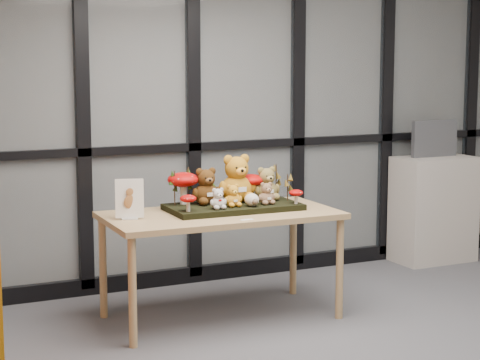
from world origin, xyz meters
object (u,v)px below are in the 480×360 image
mushroom_back_left (183,187)px  sign_holder (130,201)px  display_table (221,222)px  plush_cream_hedgehog (252,199)px  bear_brown_medium (206,184)px  bear_tan_back (266,182)px  bear_beige_small (266,192)px  monitor (434,138)px  bear_small_yellow (233,194)px  mushroom_back_right (251,186)px  mushroom_front_left (188,202)px  bear_white_bow (218,197)px  mushroom_front_right (296,196)px  bear_pooh_yellow (236,176)px  cabinet (434,209)px  diorama_tray (233,207)px

mushroom_back_left → sign_holder: mushroom_back_left is taller
display_table → plush_cream_hedgehog: 0.25m
mushroom_back_left → display_table: bearing=-48.4°
bear_brown_medium → bear_tan_back: bearing=-2.6°
bear_beige_small → plush_cream_hedgehog: size_ratio=1.73×
monitor → bear_small_yellow: bearing=-161.4°
bear_brown_medium → plush_cream_hedgehog: (0.23, -0.22, -0.09)m
mushroom_back_right → sign_holder: 0.92m
sign_holder → bear_small_yellow: bearing=12.0°
mushroom_front_left → sign_holder: (-0.36, 0.10, 0.02)m
bear_white_bow → plush_cream_hedgehog: 0.24m
bear_brown_medium → monitor: monitor is taller
bear_small_yellow → mushroom_front_right: bearing=-9.0°
bear_beige_small → bear_white_bow: bearing=-174.6°
display_table → bear_small_yellow: bearing=-18.4°
bear_tan_back → mushroom_front_right: 0.26m
bear_pooh_yellow → mushroom_front_left: 0.49m
bear_brown_medium → bear_small_yellow: size_ratio=1.63×
bear_tan_back → plush_cream_hedgehog: bear_tan_back is taller
display_table → mushroom_front_right: size_ratio=14.67×
cabinet → monitor: (-0.00, 0.02, 0.60)m
diorama_tray → cabinet: bearing=18.1°
bear_white_bow → bear_beige_small: bearing=5.4°
bear_small_yellow → sign_holder: 0.69m
bear_beige_small → mushroom_front_left: size_ratio=1.38×
bear_beige_small → bear_brown_medium: bearing=154.3°
display_table → bear_tan_back: size_ratio=6.13×
mushroom_back_left → bear_tan_back: bearing=-9.0°
bear_pooh_yellow → bear_white_bow: 0.32m
bear_pooh_yellow → mushroom_back_right: bearing=12.8°
sign_holder → mushroom_front_left: bearing=1.7°
bear_brown_medium → bear_tan_back: (0.44, -0.03, -0.01)m
diorama_tray → plush_cream_hedgehog: 0.16m
mushroom_front_right → bear_tan_back: bearing=116.5°
bear_beige_small → sign_holder: size_ratio=0.64×
mushroom_front_right → monitor: monitor is taller
plush_cream_hedgehog → monitor: bearing=22.1°
display_table → sign_holder: size_ratio=6.03×
bear_tan_back → mushroom_back_right: (-0.10, 0.04, -0.03)m
bear_pooh_yellow → mushroom_front_right: size_ratio=3.37×
bear_tan_back → mushroom_front_left: bearing=-163.2°
diorama_tray → mushroom_front_left: (-0.37, -0.12, 0.08)m
display_table → bear_tan_back: bear_tan_back is taller
plush_cream_hedgehog → mushroom_front_right: size_ratio=0.90×
plush_cream_hedgehog → diorama_tray: bearing=122.7°
bear_brown_medium → mushroom_back_left: (-0.14, 0.06, -0.02)m
bear_pooh_yellow → sign_holder: (-0.79, -0.10, -0.10)m
bear_pooh_yellow → mushroom_front_left: bear_pooh_yellow is taller
display_table → bear_brown_medium: bearing=108.2°
bear_pooh_yellow → bear_beige_small: bearing=-49.1°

